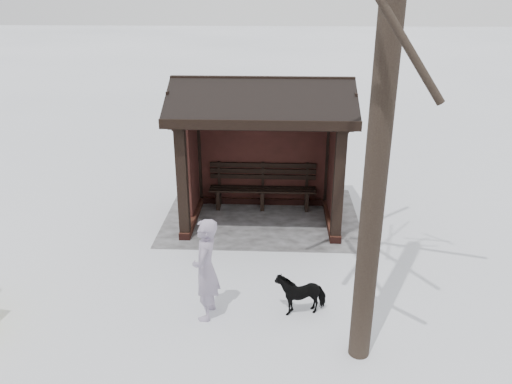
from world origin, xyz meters
TOP-DOWN VIEW (x-y plane):
  - ground at (0.00, 0.00)m, footprint 120.00×120.00m
  - trampled_patch at (0.00, -0.20)m, footprint 4.20×3.20m
  - bus_shelter at (0.00, -0.16)m, footprint 3.60×2.40m
  - pedestrian at (0.70, 3.44)m, footprint 0.45×0.63m
  - dog at (-0.73, 3.23)m, footprint 0.83×0.54m

SIDE VIEW (x-z plane):
  - ground at x=0.00m, z-range 0.00..0.00m
  - trampled_patch at x=0.00m, z-range 0.00..0.02m
  - dog at x=-0.73m, z-range 0.00..0.65m
  - pedestrian at x=0.70m, z-range 0.00..1.62m
  - bus_shelter at x=0.00m, z-range 0.62..3.71m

